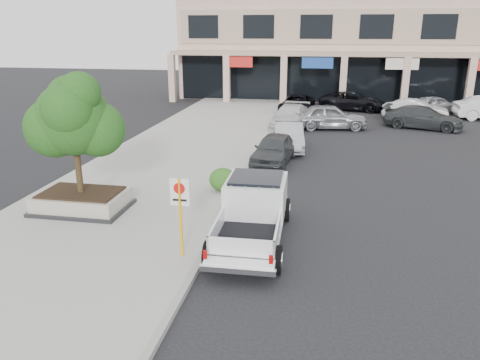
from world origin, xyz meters
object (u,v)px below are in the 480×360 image
(planter_tree, at_px, (79,118))
(curb_car_a, at_px, (274,149))
(lot_car_a, at_px, (330,117))
(lot_car_e, at_px, (435,105))
(no_parking_sign, at_px, (180,206))
(planter, at_px, (82,201))
(lot_car_c, at_px, (423,117))
(lot_car_b, at_px, (415,110))
(curb_car_c, at_px, (290,117))
(curb_car_b, at_px, (289,136))
(pickup_truck, at_px, (252,214))
(lot_car_d, at_px, (353,101))
(curb_car_d, at_px, (297,104))

(planter_tree, bearing_deg, curb_car_a, 52.43)
(lot_car_a, bearing_deg, planter_tree, 144.90)
(lot_car_a, relative_size, lot_car_e, 1.17)
(planter_tree, relative_size, no_parking_sign, 1.74)
(planter, distance_m, lot_car_c, 23.28)
(lot_car_b, bearing_deg, planter_tree, 160.66)
(curb_car_c, bearing_deg, planter_tree, -102.25)
(curb_car_b, distance_m, lot_car_c, 11.01)
(curb_car_a, bearing_deg, curb_car_b, 88.04)
(no_parking_sign, xyz_separation_m, pickup_truck, (1.77, 1.58, -0.73))
(no_parking_sign, bearing_deg, lot_car_b, 66.83)
(lot_car_a, relative_size, lot_car_c, 0.95)
(pickup_truck, xyz_separation_m, lot_car_d, (4.17, 25.83, -0.16))
(curb_car_a, xyz_separation_m, curb_car_c, (0.07, 8.86, 0.02))
(no_parking_sign, bearing_deg, curb_car_d, 86.43)
(no_parking_sign, distance_m, lot_car_e, 29.56)
(planter_tree, distance_m, curb_car_a, 9.99)
(planter, height_order, curb_car_c, curb_car_c)
(curb_car_d, bearing_deg, lot_car_b, -3.26)
(lot_car_a, bearing_deg, curb_car_c, 83.60)
(planter, bearing_deg, curb_car_d, 74.66)
(curb_car_b, bearing_deg, curb_car_a, -105.84)
(curb_car_a, bearing_deg, no_parking_sign, -90.86)
(planter_tree, distance_m, lot_car_a, 18.81)
(lot_car_e, bearing_deg, lot_car_a, 108.50)
(pickup_truck, bearing_deg, curb_car_a, 90.71)
(planter, relative_size, lot_car_d, 0.60)
(pickup_truck, height_order, curb_car_d, pickup_truck)
(curb_car_b, height_order, lot_car_a, lot_car_a)
(curb_car_b, relative_size, curb_car_c, 0.85)
(lot_car_d, bearing_deg, curb_car_b, 175.55)
(no_parking_sign, distance_m, curb_car_c, 19.49)
(curb_car_d, distance_m, lot_car_a, 6.18)
(curb_car_a, bearing_deg, lot_car_e, 63.60)
(pickup_truck, height_order, curb_car_c, pickup_truck)
(curb_car_a, distance_m, lot_car_e, 19.58)
(planter, distance_m, curb_car_d, 23.16)
(lot_car_c, xyz_separation_m, lot_car_e, (1.99, 6.14, -0.03))
(pickup_truck, distance_m, lot_car_d, 26.16)
(lot_car_c, bearing_deg, planter, 158.28)
(planter_tree, relative_size, pickup_truck, 0.70)
(no_parking_sign, xyz_separation_m, lot_car_e, (12.19, 26.92, -0.93))
(curb_car_d, bearing_deg, lot_car_d, 33.12)
(curb_car_b, height_order, curb_car_d, curb_car_b)
(curb_car_d, xyz_separation_m, lot_car_b, (8.62, -1.31, 0.03))
(planter, height_order, lot_car_c, lot_car_c)
(curb_car_c, bearing_deg, lot_car_b, 34.35)
(planter, height_order, pickup_truck, pickup_truck)
(pickup_truck, distance_m, curb_car_d, 23.52)
(lot_car_d, bearing_deg, curb_car_c, 162.77)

